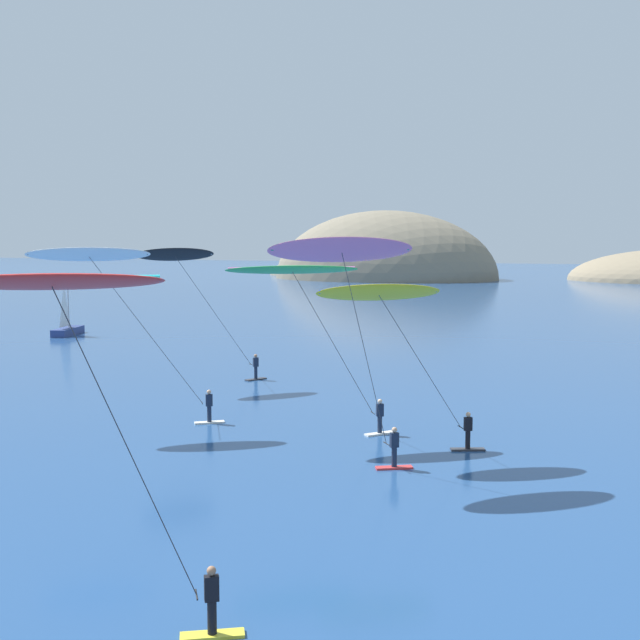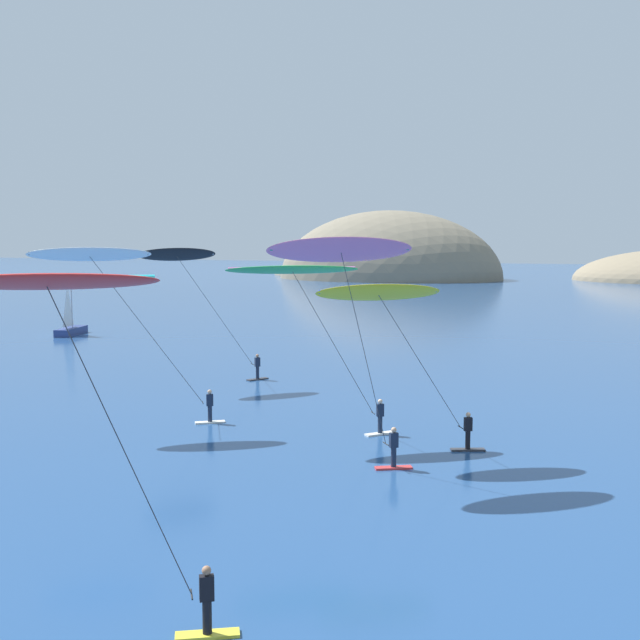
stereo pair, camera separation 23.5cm
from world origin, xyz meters
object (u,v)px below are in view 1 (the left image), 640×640
Objects in this scene: sailboat_near at (69,328)px; kitesurfer_white at (98,267)px; kitesurfer_red at (69,317)px; kitesurfer_yellow at (386,303)px; kitesurfer_green at (299,281)px; kitesurfer_black at (183,265)px; kitesurfer_pink at (345,263)px.

sailboat_near is 41.68m from kitesurfer_white.
kitesurfer_yellow is at bearing 85.51° from kitesurfer_red.
kitesurfer_white is (27.18, -30.75, 7.29)m from sailboat_near.
sailboat_near is 47.47m from kitesurfer_green.
kitesurfer_white reaches higher than kitesurfer_red.
sailboat_near is 0.69× the size of kitesurfer_red.
kitesurfer_yellow is 0.85× the size of kitesurfer_black.
kitesurfer_pink is (40.78, -33.39, 7.68)m from sailboat_near.
kitesurfer_black is at bearing 117.46° from kitesurfer_red.
kitesurfer_black is at bearing 146.75° from kitesurfer_yellow.
kitesurfer_yellow is (41.44, -30.24, 5.90)m from sailboat_near.
kitesurfer_pink is 5.88m from kitesurfer_green.
kitesurfer_green is at bearing 98.91° from kitesurfer_red.
kitesurfer_black is 1.08× the size of kitesurfer_green.
kitesurfer_yellow is at bearing -33.25° from kitesurfer_black.
kitesurfer_yellow reaches higher than sailboat_near.
kitesurfer_black is at bearing 101.60° from kitesurfer_white.
kitesurfer_black is at bearing 138.64° from kitesurfer_pink.
kitesurfer_red is 0.96× the size of kitesurfer_white.
kitesurfer_green is (-3.84, 4.35, -0.97)m from kitesurfer_pink.
kitesurfer_red reaches higher than sailboat_near.
kitesurfer_yellow is at bearing 78.20° from kitesurfer_pink.
kitesurfer_pink is at bearing -10.99° from kitesurfer_white.
sailboat_near is at bearing 143.88° from kitesurfer_yellow.
sailboat_near is at bearing 129.49° from kitesurfer_red.
kitesurfer_black is 32.89m from kitesurfer_red.
kitesurfer_white is at bearing 169.01° from kitesurfer_pink.
kitesurfer_red is at bearing -62.54° from kitesurfer_black.
kitesurfer_black reaches higher than kitesurfer_green.
kitesurfer_pink is at bearing -41.36° from kitesurfer_black.
kitesurfer_white is (2.34, -11.39, 0.32)m from kitesurfer_black.
kitesurfer_white is at bearing -48.53° from sailboat_near.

